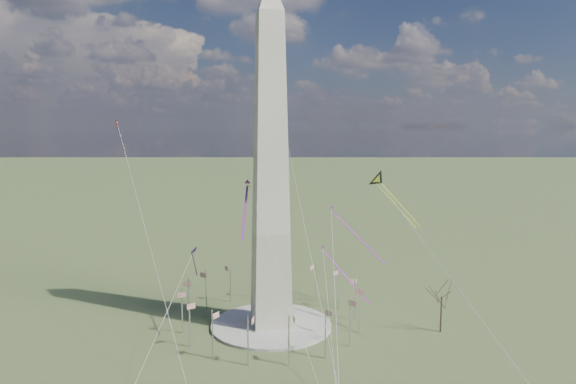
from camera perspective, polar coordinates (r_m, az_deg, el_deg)
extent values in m
plane|color=#40592C|center=(158.69, -1.87, -14.66)|extent=(2000.00, 2000.00, 0.00)
cylinder|color=beige|center=(158.54, -1.87, -14.53)|extent=(36.00, 36.00, 0.80)
cylinder|color=silver|center=(162.51, 7.39, -11.74)|extent=(0.36, 0.36, 13.00)
cube|color=#B83118|center=(162.04, 7.27, -9.82)|extent=(2.40, 0.08, 1.50)
cylinder|color=silver|center=(170.88, 5.65, -10.75)|extent=(0.36, 0.36, 13.00)
cube|color=#B83118|center=(170.28, 5.39, -8.95)|extent=(2.25, 0.99, 1.50)
cylinder|color=silver|center=(177.12, 3.06, -10.07)|extent=(0.36, 0.36, 13.00)
cube|color=#B83118|center=(176.25, 2.70, -8.36)|extent=(1.75, 1.75, 1.50)
cylinder|color=silver|center=(180.53, -0.03, -9.73)|extent=(0.36, 0.36, 13.00)
cube|color=#B83118|center=(179.30, -0.44, -8.08)|extent=(0.99, 2.25, 1.50)
cylinder|color=silver|center=(180.77, -3.29, -9.71)|extent=(0.36, 0.36, 13.00)
cube|color=#B83118|center=(179.12, -3.72, -8.11)|extent=(0.08, 2.40, 1.50)
cylinder|color=silver|center=(177.80, -6.42, -10.04)|extent=(0.36, 0.36, 13.00)
cube|color=#B83118|center=(175.73, -6.82, -8.45)|extent=(0.99, 2.25, 1.50)
cylinder|color=silver|center=(171.94, -9.10, -10.70)|extent=(0.36, 0.36, 13.00)
cube|color=#B83118|center=(169.48, -9.43, -9.10)|extent=(1.75, 1.75, 1.50)
cylinder|color=silver|center=(163.82, -10.97, -11.66)|extent=(0.36, 0.36, 13.00)
cube|color=#B83118|center=(161.04, -11.19, -10.01)|extent=(2.25, 0.99, 1.50)
cylinder|color=silver|center=(154.44, -11.68, -12.86)|extent=(0.36, 0.36, 13.00)
cube|color=#B83118|center=(151.48, -11.73, -11.15)|extent=(2.40, 0.08, 1.50)
cylinder|color=silver|center=(145.12, -10.88, -14.19)|extent=(0.36, 0.36, 13.00)
cube|color=#B83118|center=(142.15, -10.72, -12.37)|extent=(2.25, 0.99, 1.50)
cylinder|color=silver|center=(137.44, -8.39, -15.39)|extent=(0.36, 0.36, 13.00)
cube|color=#B83118|center=(134.68, -8.01, -13.44)|extent=(1.75, 1.75, 1.50)
cylinder|color=silver|center=(132.92, -4.47, -16.14)|extent=(0.36, 0.36, 13.00)
cube|color=#B83118|center=(130.59, -3.92, -14.06)|extent=(0.99, 2.25, 1.50)
cylinder|color=silver|center=(132.60, 0.09, -16.18)|extent=(0.36, 0.36, 13.00)
cube|color=#B83118|center=(130.83, 0.67, -14.00)|extent=(0.08, 2.40, 1.50)
cylinder|color=silver|center=(136.55, 4.16, -15.48)|extent=(0.36, 0.36, 13.00)
cube|color=#B83118|center=(135.35, 4.63, -13.28)|extent=(0.99, 2.25, 1.50)
cylinder|color=silver|center=(143.87, 6.87, -14.30)|extent=(0.36, 0.36, 13.00)
cube|color=#B83118|center=(143.11, 7.15, -12.16)|extent=(1.75, 1.75, 1.50)
cylinder|color=silver|center=(153.05, 7.91, -12.97)|extent=(0.36, 0.36, 13.00)
cube|color=#B83118|center=(152.54, 7.97, -10.93)|extent=(2.25, 0.99, 1.50)
cylinder|color=#433128|center=(159.10, 16.64, -12.88)|extent=(0.46, 0.46, 10.54)
cube|color=orange|center=(168.46, 12.38, -1.35)|extent=(7.36, 15.96, 12.09)
cube|color=orange|center=(166.85, 11.87, -1.41)|extent=(7.36, 15.96, 12.09)
cube|color=#471B7C|center=(160.03, -10.41, -6.42)|extent=(1.95, 3.04, 2.42)
cube|color=red|center=(161.02, -10.37, -7.80)|extent=(1.74, 2.81, 8.36)
cube|color=red|center=(145.07, 7.76, -4.94)|extent=(10.41, 16.65, 11.97)
cube|color=red|center=(142.21, -4.81, -2.18)|extent=(4.46, 19.23, 12.22)
cube|color=red|center=(158.89, 6.50, -9.33)|extent=(9.84, 17.88, 12.47)
cube|color=red|center=(180.97, -18.51, 7.53)|extent=(1.07, 1.73, 1.44)
cube|color=red|center=(180.96, -18.49, 7.04)|extent=(0.72, 1.24, 3.30)
cube|color=white|center=(195.34, -0.42, 7.11)|extent=(1.38, 1.66, 1.61)
cube|color=white|center=(195.35, -0.42, 6.59)|extent=(0.46, 1.41, 3.70)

